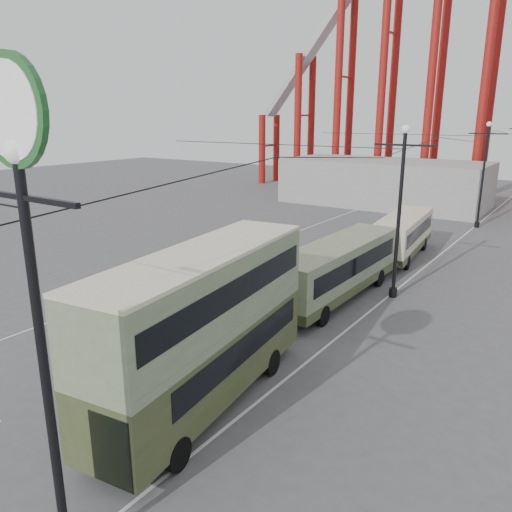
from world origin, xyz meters
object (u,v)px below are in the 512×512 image
Objects in this scene: single_decker_cream at (402,234)px; double_decker_bus at (204,321)px; single_decker_green at (337,268)px; pedestrian at (253,308)px; lamp_post_near at (26,221)px.

double_decker_bus is at bearing -93.87° from single_decker_cream.
single_decker_green is 5.67× the size of pedestrian.
lamp_post_near is at bearing 63.75° from pedestrian.
single_decker_green is at bearing 97.56° from lamp_post_near.
pedestrian is at bearing -103.53° from single_decker_green.
lamp_post_near is 8.48m from double_decker_bus.
double_decker_bus is 22.67m from single_decker_cream.
single_decker_cream is (0.10, 10.48, -0.12)m from single_decker_green.
double_decker_bus is 12.23m from single_decker_green.
lamp_post_near reaches higher than single_decker_green.
lamp_post_near is 20.05m from single_decker_green.
single_decker_green is at bearing 86.82° from double_decker_bus.
lamp_post_near is at bearing -83.35° from double_decker_bus.
single_decker_green is (-2.51, 18.94, -6.08)m from lamp_post_near.
single_decker_cream is at bearing 90.12° from single_decker_green.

